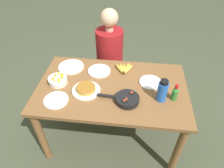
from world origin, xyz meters
name	(u,v)px	position (x,y,z in m)	size (l,w,h in m)	color
ground_plane	(112,133)	(0.00, 0.00, 0.00)	(14.00, 14.00, 0.00)	#474C38
dining_table	(112,95)	(0.00, 0.00, 0.64)	(1.40, 0.85, 0.75)	brown
banana_bunch	(124,69)	(0.09, 0.26, 0.77)	(0.21, 0.19, 0.04)	gold
skillet	(126,99)	(0.15, -0.18, 0.78)	(0.37, 0.21, 0.08)	black
frittata_plate_center	(86,89)	(-0.23, -0.09, 0.78)	(0.26, 0.26, 0.05)	white
empty_plate_near_front	(151,82)	(0.36, 0.09, 0.76)	(0.21, 0.21, 0.02)	white
empty_plate_far_left	(99,71)	(-0.16, 0.21, 0.76)	(0.23, 0.23, 0.02)	white
empty_plate_far_right	(56,100)	(-0.46, -0.24, 0.76)	(0.21, 0.21, 0.02)	white
empty_plate_mid_edge	(71,67)	(-0.46, 0.25, 0.76)	(0.26, 0.26, 0.02)	white
fruit_bowl_mango	(58,80)	(-0.51, -0.01, 0.79)	(0.18, 0.18, 0.11)	white
water_bottle	(162,91)	(0.44, -0.12, 0.85)	(0.09, 0.09, 0.21)	blue
hot_sauce_bottle	(175,93)	(0.55, -0.10, 0.82)	(0.05, 0.05, 0.16)	#337F2D
person_figure	(110,65)	(-0.11, 0.67, 0.51)	(0.35, 0.35, 1.23)	black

